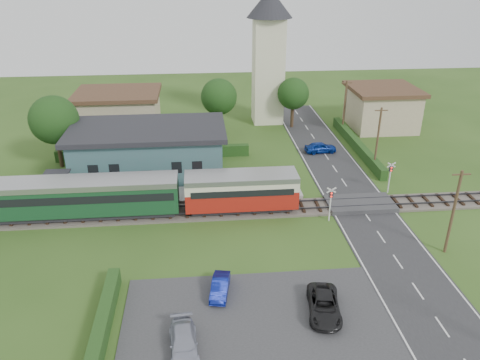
{
  "coord_description": "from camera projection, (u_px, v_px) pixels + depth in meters",
  "views": [
    {
      "loc": [
        -4.65,
        -35.23,
        20.82
      ],
      "look_at": [
        -1.05,
        4.0,
        2.21
      ],
      "focal_mm": 35.0,
      "sensor_mm": 36.0,
      "label": 1
    }
  ],
  "objects": [
    {
      "name": "train",
      "position": [
        48.0,
        198.0,
        40.39
      ],
      "size": [
        43.2,
        2.9,
        3.4
      ],
      "color": "#232328",
      "rests_on": "ground"
    },
    {
      "name": "church_tower",
      "position": [
        269.0,
        47.0,
        62.26
      ],
      "size": [
        6.0,
        6.0,
        17.6
      ],
      "color": "beige",
      "rests_on": "ground"
    },
    {
      "name": "utility_pole_c",
      "position": [
        378.0,
        138.0,
        49.63
      ],
      "size": [
        1.4,
        0.22,
        7.0
      ],
      "color": "#473321",
      "rests_on": "ground"
    },
    {
      "name": "tree_b",
      "position": [
        219.0,
        97.0,
        59.4
      ],
      "size": [
        4.6,
        4.6,
        7.34
      ],
      "color": "#332316",
      "rests_on": "ground"
    },
    {
      "name": "hedge_carpark",
      "position": [
        104.0,
        319.0,
        29.03
      ],
      "size": [
        0.8,
        9.0,
        1.2
      ],
      "primitive_type": "cube",
      "color": "#193814",
      "rests_on": "ground"
    },
    {
      "name": "equipment_hut",
      "position": [
        58.0,
        186.0,
        43.45
      ],
      "size": [
        2.3,
        2.3,
        2.55
      ],
      "color": "beige",
      "rests_on": "platform"
    },
    {
      "name": "utility_pole_d",
      "position": [
        345.0,
        106.0,
        60.43
      ],
      "size": [
        1.4,
        0.22,
        7.0
      ],
      "color": "#473321",
      "rests_on": "ground"
    },
    {
      "name": "pedestrian_far",
      "position": [
        61.0,
        194.0,
        43.18
      ],
      "size": [
        0.7,
        0.83,
        1.5
      ],
      "primitive_type": "imported",
      "rotation": [
        0.0,
        0.0,
        1.37
      ],
      "color": "gray",
      "rests_on": "platform"
    },
    {
      "name": "tree_c",
      "position": [
        293.0,
        94.0,
        62.18
      ],
      "size": [
        4.2,
        4.2,
        6.78
      ],
      "color": "#332316",
      "rests_on": "ground"
    },
    {
      "name": "car_park",
      "position": [
        256.0,
        316.0,
        30.05
      ],
      "size": [
        17.0,
        9.0,
        0.08
      ],
      "primitive_type": "cube",
      "color": "#333335",
      "rests_on": "ground"
    },
    {
      "name": "ground",
      "position": [
        256.0,
        222.0,
        41.0
      ],
      "size": [
        120.0,
        120.0,
        0.0
      ],
      "primitive_type": "plane",
      "color": "#2D4C19"
    },
    {
      "name": "car_park_dark",
      "position": [
        324.0,
        305.0,
        30.06
      ],
      "size": [
        2.61,
        4.54,
        1.19
      ],
      "primitive_type": "imported",
      "rotation": [
        0.0,
        0.0,
        -0.15
      ],
      "color": "black",
      "rests_on": "car_park"
    },
    {
      "name": "car_park_silver",
      "position": [
        184.0,
        343.0,
        27.16
      ],
      "size": [
        1.94,
        4.08,
        1.15
      ],
      "primitive_type": "imported",
      "rotation": [
        0.0,
        0.0,
        0.08
      ],
      "color": "#A0A3B5",
      "rests_on": "car_park"
    },
    {
      "name": "utility_pole_b",
      "position": [
        453.0,
        212.0,
        35.22
      ],
      "size": [
        1.4,
        0.22,
        7.0
      ],
      "color": "#473321",
      "rests_on": "ground"
    },
    {
      "name": "car_park_blue",
      "position": [
        220.0,
        287.0,
        31.88
      ],
      "size": [
        1.66,
        3.34,
        1.05
      ],
      "primitive_type": "imported",
      "rotation": [
        0.0,
        0.0,
        -0.18
      ],
      "color": "navy",
      "rests_on": "car_park"
    },
    {
      "name": "pedestrian_near",
      "position": [
        228.0,
        185.0,
        44.72
      ],
      "size": [
        0.63,
        0.43,
        1.66
      ],
      "primitive_type": "imported",
      "rotation": [
        0.0,
        0.0,
        3.09
      ],
      "color": "gray",
      "rests_on": "platform"
    },
    {
      "name": "platform",
      "position": [
        146.0,
        197.0,
        44.76
      ],
      "size": [
        30.0,
        3.0,
        0.45
      ],
      "primitive_type": "cube",
      "color": "gray",
      "rests_on": "ground"
    },
    {
      "name": "crossing_signal_near",
      "position": [
        331.0,
        199.0,
        40.25
      ],
      "size": [
        0.84,
        0.28,
        3.28
      ],
      "color": "silver",
      "rests_on": "ground"
    },
    {
      "name": "crossing_deck",
      "position": [
        360.0,
        204.0,
        43.53
      ],
      "size": [
        6.2,
        3.4,
        0.45
      ],
      "primitive_type": "cube",
      "color": "#333335",
      "rests_on": "ground"
    },
    {
      "name": "hedge_roadside",
      "position": [
        357.0,
        145.0,
        56.32
      ],
      "size": [
        0.8,
        18.0,
        1.2
      ],
      "primitive_type": "cube",
      "color": "#193814",
      "rests_on": "ground"
    },
    {
      "name": "house_west",
      "position": [
        119.0,
        112.0,
        61.08
      ],
      "size": [
        10.8,
        8.8,
        5.5
      ],
      "color": "tan",
      "rests_on": "ground"
    },
    {
      "name": "road",
      "position": [
        367.0,
        216.0,
        41.82
      ],
      "size": [
        6.0,
        70.0,
        0.05
      ],
      "primitive_type": "cube",
      "color": "#28282B",
      "rests_on": "ground"
    },
    {
      "name": "house_east",
      "position": [
        382.0,
        107.0,
        63.07
      ],
      "size": [
        8.8,
        8.8,
        5.5
      ],
      "color": "tan",
      "rests_on": "ground"
    },
    {
      "name": "streetlamp_west",
      "position": [
        54.0,
        124.0,
        55.89
      ],
      "size": [
        0.3,
        0.3,
        5.15
      ],
      "color": "#3F3F47",
      "rests_on": "ground"
    },
    {
      "name": "hedge_station",
      "position": [
        154.0,
        153.0,
        53.85
      ],
      "size": [
        22.0,
        0.8,
        1.3
      ],
      "primitive_type": "cube",
      "color": "#193814",
      "rests_on": "ground"
    },
    {
      "name": "car_on_road",
      "position": [
        321.0,
        147.0,
        55.33
      ],
      "size": [
        3.82,
        1.77,
        1.27
      ],
      "primitive_type": "imported",
      "rotation": [
        0.0,
        0.0,
        1.64
      ],
      "color": "navy",
      "rests_on": "road"
    },
    {
      "name": "tree_a",
      "position": [
        54.0,
        120.0,
        49.66
      ],
      "size": [
        5.2,
        5.2,
        8.0
      ],
      "color": "#332316",
      "rests_on": "ground"
    },
    {
      "name": "railway_track",
      "position": [
        253.0,
        210.0,
        42.75
      ],
      "size": [
        76.0,
        3.2,
        0.49
      ],
      "color": "#4C443D",
      "rests_on": "ground"
    },
    {
      "name": "station_building",
      "position": [
        149.0,
        151.0,
        48.92
      ],
      "size": [
        16.0,
        9.0,
        5.3
      ],
      "color": "#396567",
      "rests_on": "ground"
    },
    {
      "name": "crossing_signal_far",
      "position": [
        390.0,
        173.0,
        45.16
      ],
      "size": [
        0.84,
        0.28,
        3.28
      ],
      "color": "silver",
      "rests_on": "ground"
    },
    {
      "name": "streetlamp_east",
      "position": [
        346.0,
        100.0,
        65.34
      ],
      "size": [
        0.3,
        0.3,
        5.15
      ],
      "color": "#3F3F47",
      "rests_on": "ground"
    }
  ]
}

